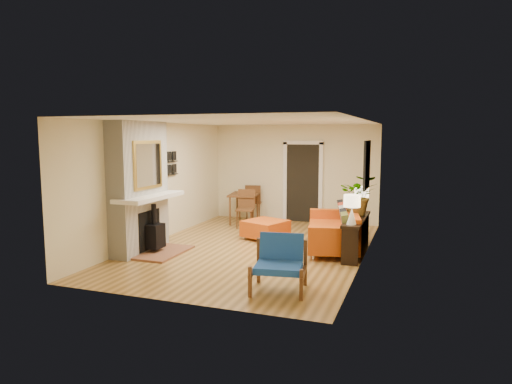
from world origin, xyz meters
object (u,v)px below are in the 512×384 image
at_px(ottoman, 265,228).
at_px(blue_chair, 280,260).
at_px(sofa, 337,229).
at_px(console_table, 356,225).
at_px(houseplant, 359,195).
at_px(dining_table, 247,199).
at_px(lamp_near, 352,206).
at_px(lamp_far, 361,196).

xyz_separation_m(ottoman, blue_chair, (1.27, -3.09, 0.20)).
distance_m(sofa, console_table, 0.60).
height_order(sofa, ottoman, sofa).
bearing_deg(houseplant, console_table, -88.08).
distance_m(blue_chair, console_table, 2.59).
height_order(dining_table, lamp_near, lamp_near).
height_order(ottoman, console_table, console_table).
height_order(sofa, console_table, sofa).
height_order(ottoman, lamp_near, lamp_near).
bearing_deg(houseplant, lamp_far, 88.47).
bearing_deg(dining_table, sofa, -35.36).
relative_size(blue_chair, lamp_far, 1.67).
bearing_deg(lamp_far, lamp_near, -90.00).
relative_size(blue_chair, dining_table, 0.50).
height_order(blue_chair, dining_table, dining_table).
distance_m(ottoman, lamp_far, 2.25).
bearing_deg(dining_table, ottoman, -57.02).
bearing_deg(lamp_near, houseplant, 90.57).
distance_m(sofa, lamp_near, 1.34).
bearing_deg(blue_chair, lamp_far, 75.29).
relative_size(lamp_far, houseplant, 0.66).
relative_size(sofa, houseplant, 2.94).
height_order(ottoman, houseplant, houseplant).
distance_m(ottoman, console_table, 2.22).
relative_size(console_table, lamp_near, 3.43).
bearing_deg(houseplant, lamp_near, -89.43).
distance_m(ottoman, dining_table, 2.02).
bearing_deg(lamp_far, console_table, -90.00).
relative_size(ottoman, houseplant, 1.32).
bearing_deg(console_table, dining_table, 144.08).
height_order(sofa, houseplant, houseplant).
bearing_deg(blue_chair, dining_table, 116.33).
bearing_deg(ottoman, console_table, -16.93).
bearing_deg(blue_chair, lamp_near, 64.77).
relative_size(ottoman, dining_table, 0.59).
distance_m(blue_chair, lamp_far, 3.29).
bearing_deg(dining_table, lamp_far, -27.13).
bearing_deg(dining_table, houseplant, -32.30).
bearing_deg(console_table, houseplant, 91.92).
distance_m(dining_table, houseplant, 3.78).
bearing_deg(console_table, lamp_near, -90.00).
bearing_deg(console_table, lamp_far, 90.00).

